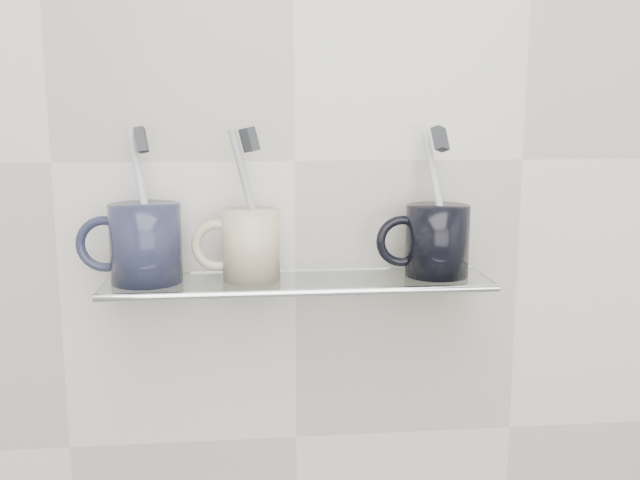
{
  "coord_description": "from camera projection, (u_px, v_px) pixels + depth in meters",
  "views": [
    {
      "loc": [
        -0.06,
        0.13,
        1.31
      ],
      "look_at": [
        0.03,
        1.04,
        1.15
      ],
      "focal_mm": 40.0,
      "sensor_mm": 36.0,
      "label": 1
    }
  ],
  "objects": [
    {
      "name": "bracket_left",
      "position": [
        140.0,
        286.0,
        0.96
      ],
      "size": [
        0.02,
        0.03,
        0.02
      ],
      "primitive_type": "cylinder",
      "rotation": [
        1.57,
        0.0,
        0.0
      ],
      "color": "silver",
      "rests_on": "wall_back"
    },
    {
      "name": "mug_right_handle",
      "position": [
        402.0,
        241.0,
        0.94
      ],
      "size": [
        0.07,
        0.01,
        0.07
      ],
      "primitive_type": "torus",
      "rotation": [
        1.57,
        0.0,
        0.0
      ],
      "color": "black",
      "rests_on": "mug_right"
    },
    {
      "name": "bristles_left",
      "position": [
        141.0,
        140.0,
        0.88
      ],
      "size": [
        0.02,
        0.03,
        0.04
      ],
      "primitive_type": "cube",
      "rotation": [
        -0.19,
        -0.16,
        0.05
      ],
      "color": "#303238",
      "rests_on": "toothbrush_left"
    },
    {
      "name": "toothbrush_left",
      "position": [
        144.0,
        204.0,
        0.9
      ],
      "size": [
        0.04,
        0.05,
        0.19
      ],
      "primitive_type": "cylinder",
      "rotation": [
        -0.19,
        -0.16,
        0.05
      ],
      "color": "silver",
      "rests_on": "mug_left"
    },
    {
      "name": "shelf_glass",
      "position": [
        298.0,
        282.0,
        0.93
      ],
      "size": [
        0.5,
        0.12,
        0.01
      ],
      "primitive_type": "cube",
      "color": "silver",
      "rests_on": "wall_back"
    },
    {
      "name": "bristles_right",
      "position": [
        440.0,
        139.0,
        0.92
      ],
      "size": [
        0.03,
        0.03,
        0.04
      ],
      "primitive_type": "cube",
      "rotation": [
        -0.22,
        -0.34,
        -0.65
      ],
      "color": "#303238",
      "rests_on": "toothbrush_right"
    },
    {
      "name": "bristles_center",
      "position": [
        249.0,
        140.0,
        0.9
      ],
      "size": [
        0.03,
        0.03,
        0.03
      ],
      "primitive_type": "cube",
      "rotation": [
        -0.12,
        -0.2,
        0.56
      ],
      "color": "#303238",
      "rests_on": "toothbrush_center"
    },
    {
      "name": "mug_right",
      "position": [
        437.0,
        240.0,
        0.94
      ],
      "size": [
        0.1,
        0.1,
        0.09
      ],
      "primitive_type": "cylinder",
      "rotation": [
        0.0,
        0.0,
        -0.14
      ],
      "color": "black",
      "rests_on": "shelf_glass"
    },
    {
      "name": "mug_left",
      "position": [
        146.0,
        243.0,
        0.91
      ],
      "size": [
        0.11,
        0.11,
        0.1
      ],
      "primitive_type": "cylinder",
      "rotation": [
        0.0,
        0.0,
        -0.28
      ],
      "color": "#1A1D3B",
      "rests_on": "shelf_glass"
    },
    {
      "name": "mug_center",
      "position": [
        251.0,
        245.0,
        0.92
      ],
      "size": [
        0.08,
        0.08,
        0.09
      ],
      "primitive_type": "cylinder",
      "rotation": [
        0.0,
        0.0,
        -0.06
      ],
      "color": "beige",
      "rests_on": "shelf_glass"
    },
    {
      "name": "toothbrush_center",
      "position": [
        250.0,
        203.0,
        0.91
      ],
      "size": [
        0.06,
        0.01,
        0.19
      ],
      "primitive_type": "cylinder",
      "rotation": [
        -0.12,
        -0.2,
        0.56
      ],
      "color": "#9897AA",
      "rests_on": "mug_center"
    },
    {
      "name": "chrome_cap",
      "position": [
        445.0,
        269.0,
        0.95
      ],
      "size": [
        0.04,
        0.04,
        0.02
      ],
      "primitive_type": "cylinder",
      "color": "silver",
      "rests_on": "shelf_glass"
    },
    {
      "name": "bracket_right",
      "position": [
        445.0,
        278.0,
        1.0
      ],
      "size": [
        0.02,
        0.03,
        0.02
      ],
      "primitive_type": "cylinder",
      "rotation": [
        1.57,
        0.0,
        0.0
      ],
      "color": "silver",
      "rests_on": "wall_back"
    },
    {
      "name": "wall_back",
      "position": [
        295.0,
        161.0,
        0.96
      ],
      "size": [
        2.5,
        0.0,
        2.5
      ],
      "primitive_type": "plane",
      "rotation": [
        1.57,
        0.0,
        0.0
      ],
      "color": "silver",
      "rests_on": "ground"
    },
    {
      "name": "shelf_rail",
      "position": [
        302.0,
        293.0,
        0.88
      ],
      "size": [
        0.5,
        0.01,
        0.01
      ],
      "primitive_type": "cylinder",
      "rotation": [
        0.0,
        1.57,
        0.0
      ],
      "color": "silver",
      "rests_on": "shelf_glass"
    },
    {
      "name": "mug_left_handle",
      "position": [
        105.0,
        244.0,
        0.9
      ],
      "size": [
        0.07,
        0.01,
        0.07
      ],
      "primitive_type": "torus",
      "rotation": [
        1.57,
        0.0,
        0.0
      ],
      "color": "#1A1D3B",
      "rests_on": "mug_left"
    },
    {
      "name": "mug_center_handle",
      "position": [
        218.0,
        246.0,
        0.92
      ],
      "size": [
        0.07,
        0.01,
        0.07
      ],
      "primitive_type": "torus",
      "rotation": [
        1.57,
        0.0,
        0.0
      ],
      "color": "beige",
      "rests_on": "mug_center"
    },
    {
      "name": "toothbrush_right",
      "position": [
        438.0,
        200.0,
        0.94
      ],
      "size": [
        0.04,
        0.08,
        0.18
      ],
      "primitive_type": "cylinder",
      "rotation": [
        -0.22,
        -0.34,
        -0.65
      ],
      "color": "silver",
      "rests_on": "mug_right"
    }
  ]
}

